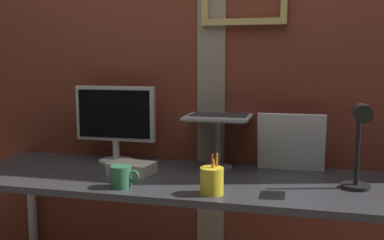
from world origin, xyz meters
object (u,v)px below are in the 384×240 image
object	(u,v)px
laptop	(221,104)
desk_lamp	(360,137)
coffee_mug	(121,177)
whiteboard_panel	(291,142)
pen_cup	(212,181)
monitor	(115,118)

from	to	relation	value
laptop	desk_lamp	distance (m)	0.71
desk_lamp	coffee_mug	bearing A→B (deg)	-169.71
whiteboard_panel	pen_cup	bearing A→B (deg)	-122.43
laptop	pen_cup	distance (m)	0.57
monitor	laptop	distance (m)	0.55
whiteboard_panel	coffee_mug	size ratio (longest dim) A/B	2.50
whiteboard_panel	pen_cup	distance (m)	0.55
laptop	coffee_mug	distance (m)	0.66
monitor	whiteboard_panel	distance (m)	0.90
desk_lamp	pen_cup	xyz separation A→B (m)	(-0.57, -0.17, -0.17)
laptop	pen_cup	size ratio (longest dim) A/B	1.96
monitor	laptop	bearing A→B (deg)	7.97
laptop	pen_cup	world-z (taller)	laptop
laptop	whiteboard_panel	xyz separation A→B (m)	(0.35, -0.05, -0.17)
monitor	whiteboard_panel	xyz separation A→B (m)	(0.89, 0.03, -0.09)
whiteboard_panel	desk_lamp	bearing A→B (deg)	-46.34
laptop	desk_lamp	world-z (taller)	laptop
pen_cup	coffee_mug	xyz separation A→B (m)	(-0.39, -0.00, -0.01)
desk_lamp	pen_cup	distance (m)	0.62
monitor	whiteboard_panel	bearing A→B (deg)	1.81
laptop	pen_cup	bearing A→B (deg)	-83.61
monitor	coffee_mug	bearing A→B (deg)	-63.70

